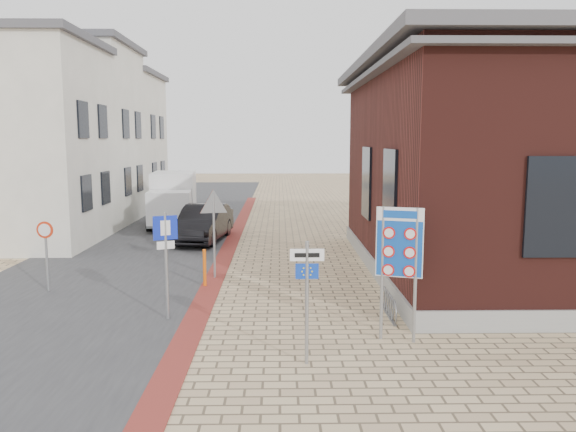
# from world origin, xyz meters

# --- Properties ---
(ground) EXTENTS (120.00, 120.00, 0.00)m
(ground) POSITION_xyz_m (0.00, 0.00, 0.00)
(ground) COLOR tan
(ground) RESTS_ON ground
(road_strip) EXTENTS (7.00, 60.00, 0.02)m
(road_strip) POSITION_xyz_m (-5.50, 15.00, 0.01)
(road_strip) COLOR #38383A
(road_strip) RESTS_ON ground
(curb_strip) EXTENTS (0.60, 40.00, 0.02)m
(curb_strip) POSITION_xyz_m (-2.00, 10.00, 0.01)
(curb_strip) COLOR maroon
(curb_strip) RESTS_ON ground
(brick_building) EXTENTS (13.00, 13.00, 6.80)m
(brick_building) POSITION_xyz_m (8.99, 7.00, 3.49)
(brick_building) COLOR gray
(brick_building) RESTS_ON ground
(townhouse_near) EXTENTS (7.40, 6.40, 8.30)m
(townhouse_near) POSITION_xyz_m (-10.99, 12.00, 4.17)
(townhouse_near) COLOR white
(townhouse_near) RESTS_ON ground
(townhouse_mid) EXTENTS (7.40, 6.40, 9.10)m
(townhouse_mid) POSITION_xyz_m (-10.99, 18.00, 4.57)
(townhouse_mid) COLOR white
(townhouse_mid) RESTS_ON ground
(townhouse_far) EXTENTS (7.40, 6.40, 8.30)m
(townhouse_far) POSITION_xyz_m (-10.99, 24.00, 4.17)
(townhouse_far) COLOR white
(townhouse_far) RESTS_ON ground
(bike_rack) EXTENTS (0.08, 1.80, 0.60)m
(bike_rack) POSITION_xyz_m (2.65, 2.20, 0.26)
(bike_rack) COLOR slate
(bike_rack) RESTS_ON ground
(sedan) EXTENTS (2.19, 4.80, 1.53)m
(sedan) POSITION_xyz_m (-3.20, 12.43, 0.76)
(sedan) COLOR black
(sedan) RESTS_ON ground
(box_truck) EXTENTS (2.51, 5.19, 2.63)m
(box_truck) POSITION_xyz_m (-5.24, 16.59, 1.36)
(box_truck) COLOR slate
(box_truck) RESTS_ON ground
(border_sign) EXTENTS (0.94, 0.35, 2.86)m
(border_sign) POSITION_xyz_m (2.50, 0.50, 2.06)
(border_sign) COLOR gray
(border_sign) RESTS_ON ground
(essen_sign) EXTENTS (0.64, 0.07, 2.38)m
(essen_sign) POSITION_xyz_m (0.51, -0.71, 1.57)
(essen_sign) COLOR gray
(essen_sign) RESTS_ON ground
(parking_sign) EXTENTS (0.54, 0.26, 2.57)m
(parking_sign) POSITION_xyz_m (-2.66, 2.00, 1.76)
(parking_sign) COLOR gray
(parking_sign) RESTS_ON ground
(yield_sign) EXTENTS (0.95, 0.26, 2.69)m
(yield_sign) POSITION_xyz_m (-2.00, 6.00, 2.07)
(yield_sign) COLOR gray
(yield_sign) RESTS_ON ground
(speed_sign) EXTENTS (0.47, 0.07, 2.00)m
(speed_sign) POSITION_xyz_m (-6.50, 4.50, 1.31)
(speed_sign) COLOR gray
(speed_sign) RESTS_ON ground
(bollard) EXTENTS (0.11, 0.11, 1.10)m
(bollard) POSITION_xyz_m (-2.17, 5.00, 0.55)
(bollard) COLOR #ED5F0C
(bollard) RESTS_ON ground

